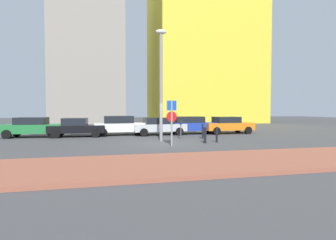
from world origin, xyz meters
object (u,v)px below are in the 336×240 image
parked_car_blue (192,125)px  parking_sign_post (172,117)px  parked_car_white (120,125)px  parked_car_orange (227,125)px  traffic_bollard_near (205,135)px  parked_car_green (33,127)px  parking_meter (181,127)px  traffic_bollard_mid (203,131)px  parked_car_black (77,127)px  parked_car_silver (159,126)px  street_lamp (161,76)px  traffic_bollard_far (217,135)px

parked_car_blue → parking_sign_post: bearing=-116.2°
parked_car_white → parked_car_orange: (9.25, -0.43, -0.06)m
parked_car_white → traffic_bollard_near: size_ratio=4.31×
parked_car_green → parking_meter: bearing=-18.4°
parking_meter → traffic_bollard_near: bearing=-71.4°
parked_car_green → parking_meter: parked_car_green is taller
parked_car_blue → traffic_bollard_mid: parked_car_blue is taller
traffic_bollard_mid → parked_car_black: bearing=159.5°
traffic_bollard_near → traffic_bollard_mid: 2.55m
parked_car_silver → parking_sign_post: (-0.52, -6.71, 0.88)m
parked_car_orange → parking_sign_post: 9.45m
traffic_bollard_near → parked_car_orange: bearing=53.6°
parked_car_black → parked_car_blue: size_ratio=0.90×
parked_car_black → parked_car_white: bearing=7.0°
parked_car_white → traffic_bollard_mid: (5.71, -3.79, -0.29)m
parking_meter → street_lamp: 3.92m
parked_car_green → street_lamp: bearing=-27.0°
parked_car_white → parked_car_silver: parked_car_white is taller
parked_car_silver → parked_car_blue: (2.91, 0.27, 0.03)m
parking_sign_post → parking_meter: 3.82m
parked_car_silver → traffic_bollard_near: 6.11m
parked_car_green → traffic_bollard_near: size_ratio=4.71×
parked_car_orange → traffic_bollard_far: bearing=-121.4°
parked_car_black → parking_sign_post: 9.00m
parked_car_silver → street_lamp: (-0.67, -4.31, 3.51)m
parked_car_blue → parking_sign_post: parking_sign_post is taller
parked_car_black → parked_car_orange: size_ratio=0.95×
parked_car_blue → parked_car_white: bearing=178.8°
street_lamp → traffic_bollard_far: size_ratio=7.32×
parked_car_white → traffic_bollard_near: 7.97m
parked_car_orange → parking_sign_post: bearing=-134.8°
parking_sign_post → traffic_bollard_near: parking_sign_post is taller
parked_car_black → street_lamp: bearing=-36.6°
parked_car_blue → parked_car_orange: (3.19, -0.30, -0.03)m
parked_car_black → parked_car_blue: 9.38m
parking_sign_post → traffic_bollard_far: size_ratio=2.63×
parked_car_orange → traffic_bollard_far: 6.59m
parked_car_green → traffic_bollard_far: (12.31, -5.90, -0.28)m
parked_car_black → parked_car_white: (3.32, 0.41, 0.09)m
parked_car_orange → traffic_bollard_far: size_ratio=4.41×
street_lamp → parked_car_orange: bearing=32.3°
parked_car_black → traffic_bollard_mid: (9.03, -3.39, -0.20)m
parking_meter → traffic_bollard_near: size_ratio=1.33×
parked_car_green → parking_meter: 11.16m
parked_car_blue → traffic_bollard_far: bearing=-92.2°
street_lamp → traffic_bollard_near: size_ratio=7.35×
parking_meter → traffic_bollard_mid: bearing=-4.1°
parked_car_orange → parked_car_black: bearing=179.9°
parked_car_black → parked_car_silver: (6.47, 0.01, 0.03)m
parked_car_blue → traffic_bollard_mid: (-0.35, -3.66, -0.26)m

